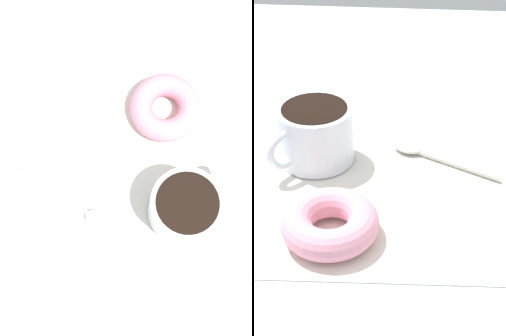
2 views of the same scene
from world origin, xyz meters
TOP-DOWN VIEW (x-y plane):
  - ground_plane at (0.00, 0.00)cm, footprint 120.00×120.00cm
  - napkin at (2.37, -2.72)cm, footprint 30.55×30.55cm
  - coffee_cup at (6.51, 5.01)cm, footprint 9.95×8.92cm
  - donut at (-6.54, 1.29)cm, footprint 9.47×9.47cm
  - spoon at (8.28, -7.13)cm, footprint 7.59×12.66cm

SIDE VIEW (x-z plane):
  - ground_plane at x=0.00cm, z-range -2.00..0.00cm
  - napkin at x=2.37cm, z-range 0.00..0.30cm
  - spoon at x=8.28cm, z-range 0.25..1.15cm
  - donut at x=-6.54cm, z-range 0.30..3.36cm
  - coffee_cup at x=6.51cm, z-range 0.44..7.09cm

